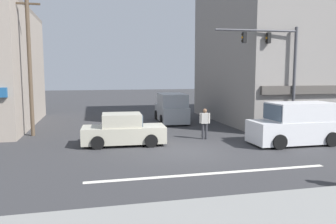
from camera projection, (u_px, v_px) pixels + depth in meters
name	position (u px, v px, depth m)	size (l,w,h in m)	color
ground_plane	(185.00, 151.00, 15.08)	(120.00, 120.00, 0.00)	#333335
lane_marking_stripe	(213.00, 173.00, 11.69)	(9.00, 0.24, 0.01)	silver
building_right_corner	(299.00, 44.00, 25.32)	(13.26, 11.50, 11.74)	gray
utility_pole_near_left	(30.00, 65.00, 18.38)	(1.40, 0.22, 7.79)	brown
utility_pole_far_right	(273.00, 63.00, 24.14)	(1.40, 0.22, 8.31)	brown
traffic_light_mast	(279.00, 63.00, 18.67)	(4.88, 0.46, 6.20)	#47474C
van_crossing_leftbound	(171.00, 108.00, 24.11)	(2.26, 4.71, 2.11)	#999EA3
sedan_parked_curbside	(123.00, 131.00, 16.38)	(4.19, 2.05, 1.58)	#B7B29E
van_approaching_near	(297.00, 124.00, 16.50)	(4.61, 2.06, 2.11)	silver
pedestrian_mid_crossing	(205.00, 122.00, 17.77)	(0.55, 0.31, 1.67)	#333338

